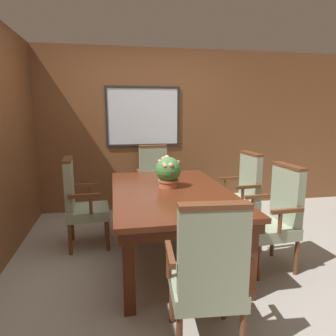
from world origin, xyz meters
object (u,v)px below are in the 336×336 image
at_px(chair_head_far, 154,178).
at_px(potted_plant, 168,172).
at_px(chair_left_far, 80,201).
at_px(chair_right_far, 242,191).
at_px(chair_head_near, 208,273).
at_px(dining_table, 171,198).
at_px(chair_right_near, 276,214).

relative_size(chair_head_far, potted_plant, 3.03).
xyz_separation_m(chair_left_far, chair_right_far, (1.94, 0.04, 0.00)).
bearing_deg(chair_left_far, chair_head_near, -155.43).
height_order(chair_head_far, potted_plant, potted_plant).
height_order(chair_head_near, chair_right_far, same).
bearing_deg(dining_table, potted_plant, 92.08).
distance_m(chair_left_far, chair_head_far, 1.37).
bearing_deg(dining_table, chair_right_far, 24.43).
xyz_separation_m(dining_table, chair_head_near, (-0.02, -1.31, -0.10)).
xyz_separation_m(chair_left_far, potted_plant, (0.95, -0.30, 0.36)).
distance_m(chair_right_far, potted_plant, 1.11).
bearing_deg(chair_head_near, chair_right_far, -114.86).
distance_m(chair_left_far, chair_right_far, 1.94).
height_order(chair_right_near, chair_right_far, same).
height_order(dining_table, chair_right_near, chair_right_near).
distance_m(chair_head_far, chair_right_far, 1.34).
bearing_deg(chair_right_far, chair_head_far, -137.44).
distance_m(chair_head_near, chair_right_far, 2.03).
distance_m(dining_table, chair_right_near, 1.05).
bearing_deg(potted_plant, chair_right_near, -28.45).
height_order(chair_head_near, chair_left_far, same).
height_order(chair_left_far, chair_right_far, same).
xyz_separation_m(dining_table, chair_right_near, (0.96, -0.41, -0.10)).
bearing_deg(chair_head_near, chair_left_far, -56.62).
relative_size(chair_head_near, chair_right_near, 1.00).
bearing_deg(chair_head_far, chair_left_far, -137.08).
height_order(chair_head_far, chair_right_far, same).
bearing_deg(chair_head_far, potted_plant, -92.91).
relative_size(chair_head_near, chair_head_far, 1.00).
height_order(chair_head_far, chair_right_near, same).
distance_m(chair_head_near, chair_right_near, 1.33).
bearing_deg(potted_plant, chair_right_far, 18.70).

